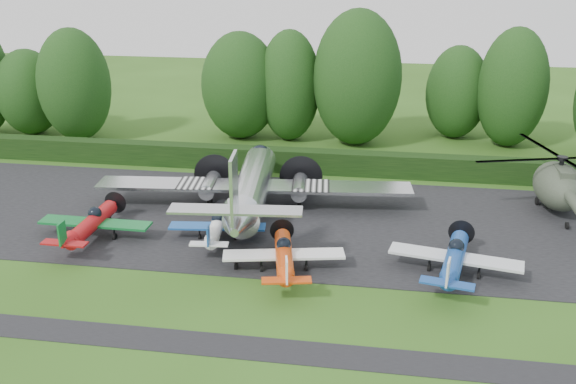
% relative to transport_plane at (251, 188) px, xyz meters
% --- Properties ---
extents(ground, '(160.00, 160.00, 0.00)m').
position_rel_transport_plane_xyz_m(ground, '(3.61, -10.75, -2.13)').
color(ground, '#2D4F16').
rests_on(ground, ground).
extents(apron, '(70.00, 18.00, 0.01)m').
position_rel_transport_plane_xyz_m(apron, '(3.61, -0.75, -2.12)').
color(apron, black).
rests_on(apron, ground).
extents(taxiway_verge, '(70.00, 2.00, 0.00)m').
position_rel_transport_plane_xyz_m(taxiway_verge, '(3.61, -16.75, -2.13)').
color(taxiway_verge, black).
rests_on(taxiway_verge, ground).
extents(hedgerow, '(90.00, 1.60, 2.00)m').
position_rel_transport_plane_xyz_m(hedgerow, '(3.61, 10.25, -2.13)').
color(hedgerow, black).
rests_on(hedgerow, ground).
extents(transport_plane, '(23.81, 18.26, 7.63)m').
position_rel_transport_plane_xyz_m(transport_plane, '(0.00, 0.00, 0.00)').
color(transport_plane, silver).
rests_on(transport_plane, ground).
extents(light_plane_red, '(7.72, 8.11, 2.96)m').
position_rel_transport_plane_xyz_m(light_plane_red, '(-9.73, -6.04, -0.89)').
color(light_plane_red, '#AD1013').
rests_on(light_plane_red, ground).
extents(light_plane_white, '(6.54, 6.88, 2.51)m').
position_rel_transport_plane_xyz_m(light_plane_white, '(-1.36, -4.90, -1.08)').
color(light_plane_white, white).
rests_on(light_plane_white, ground).
extents(light_plane_orange, '(7.45, 7.83, 2.86)m').
position_rel_transport_plane_xyz_m(light_plane_orange, '(3.88, -8.71, -0.94)').
color(light_plane_orange, '#D9410C').
rests_on(light_plane_orange, ground).
extents(light_plane_blue, '(7.93, 8.34, 3.05)m').
position_rel_transport_plane_xyz_m(light_plane_blue, '(14.02, -7.64, -0.86)').
color(light_plane_blue, '#184494').
rests_on(light_plane_blue, ground).
extents(helicopter, '(13.22, 15.48, 4.26)m').
position_rel_transport_plane_xyz_m(helicopter, '(22.50, 4.21, 0.16)').
color(helicopter, '#394132').
rests_on(helicopter, ground).
extents(tree_0, '(6.30, 6.30, 9.52)m').
position_rel_transport_plane_xyz_m(tree_0, '(16.57, 23.62, 2.62)').
color(tree_0, black).
rests_on(tree_0, ground).
extents(tree_1, '(7.93, 7.93, 10.90)m').
position_rel_transport_plane_xyz_m(tree_1, '(-5.32, 20.20, 3.31)').
color(tree_1, black).
rests_on(tree_1, ground).
extents(tree_2, '(8.66, 8.66, 13.33)m').
position_rel_transport_plane_xyz_m(tree_2, '(6.54, 19.65, 4.53)').
color(tree_2, black).
rests_on(tree_2, ground).
extents(tree_3, '(7.23, 7.23, 11.36)m').
position_rel_transport_plane_xyz_m(tree_3, '(-21.63, 16.82, 3.54)').
color(tree_3, black).
rests_on(tree_3, ground).
extents(tree_6, '(6.19, 6.19, 11.20)m').
position_rel_transport_plane_xyz_m(tree_6, '(-0.22, 20.11, 3.46)').
color(tree_6, black).
rests_on(tree_6, ground).
extents(tree_7, '(6.68, 6.68, 11.71)m').
position_rel_transport_plane_xyz_m(tree_7, '(21.54, 21.28, 3.71)').
color(tree_7, black).
rests_on(tree_7, ground).
extents(tree_8, '(6.66, 6.66, 8.96)m').
position_rel_transport_plane_xyz_m(tree_8, '(-27.51, 18.14, 2.34)').
color(tree_8, black).
rests_on(tree_8, ground).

